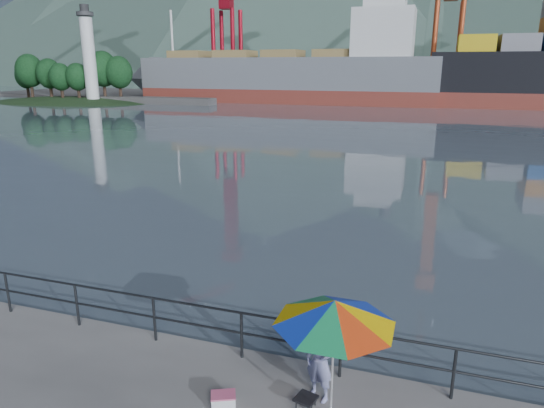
{
  "coord_description": "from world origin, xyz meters",
  "views": [
    {
      "loc": [
        4.31,
        -6.26,
        5.69
      ],
      "look_at": [
        0.2,
        6.0,
        2.0
      ],
      "focal_mm": 32.0,
      "sensor_mm": 36.0,
      "label": 1
    }
  ],
  "objects_px": {
    "bulk_carrier": "(296,76)",
    "beach_umbrella": "(335,312)",
    "cooler_bag": "(223,401)",
    "fisherman": "(320,361)"
  },
  "relations": [
    {
      "from": "fisherman",
      "to": "beach_umbrella",
      "type": "distance_m",
      "value": 1.59
    },
    {
      "from": "beach_umbrella",
      "to": "cooler_bag",
      "type": "height_order",
      "value": "beach_umbrella"
    },
    {
      "from": "fisherman",
      "to": "beach_umbrella",
      "type": "xyz_separation_m",
      "value": [
        0.35,
        -0.73,
        1.37
      ]
    },
    {
      "from": "beach_umbrella",
      "to": "bulk_carrier",
      "type": "distance_m",
      "value": 75.95
    },
    {
      "from": "cooler_bag",
      "to": "bulk_carrier",
      "type": "distance_m",
      "value": 75.58
    },
    {
      "from": "bulk_carrier",
      "to": "beach_umbrella",
      "type": "bearing_deg",
      "value": -73.77
    },
    {
      "from": "fisherman",
      "to": "bulk_carrier",
      "type": "relative_size",
      "value": 0.03
    },
    {
      "from": "beach_umbrella",
      "to": "bulk_carrier",
      "type": "bearing_deg",
      "value": 106.23
    },
    {
      "from": "cooler_bag",
      "to": "bulk_carrier",
      "type": "xyz_separation_m",
      "value": [
        -19.36,
        72.95,
        4.04
      ]
    },
    {
      "from": "bulk_carrier",
      "to": "fisherman",
      "type": "bearing_deg",
      "value": -73.87
    }
  ]
}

